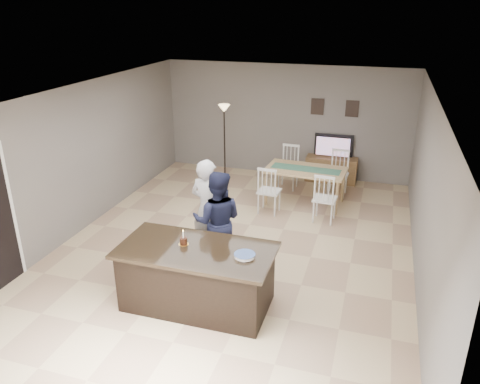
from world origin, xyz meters
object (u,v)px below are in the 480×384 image
(kitchen_island, at_px, (197,277))
(floor_lamp, at_px, (224,122))
(dining_table, at_px, (305,175))
(tv_console, at_px, (331,169))
(plate_stack, at_px, (245,255))
(television, at_px, (333,146))
(birthday_cake, at_px, (184,241))
(man, at_px, (217,221))
(woman, at_px, (208,209))

(kitchen_island, distance_m, floor_lamp, 5.28)
(dining_table, bearing_deg, tv_console, 79.43)
(plate_stack, relative_size, dining_table, 0.15)
(kitchen_island, relative_size, television, 2.35)
(tv_console, distance_m, television, 0.57)
(birthday_cake, height_order, floor_lamp, floor_lamp)
(television, height_order, dining_table, television)
(man, height_order, plate_stack, man)
(kitchen_island, height_order, television, television)
(tv_console, height_order, woman, woman)
(tv_console, relative_size, woman, 0.70)
(woman, xyz_separation_m, plate_stack, (1.05, -1.36, 0.06))
(woman, distance_m, dining_table, 2.97)
(tv_console, xyz_separation_m, birthday_cake, (-1.41, -5.50, 0.65))
(tv_console, distance_m, dining_table, 1.59)
(birthday_cake, height_order, plate_stack, birthday_cake)
(tv_console, relative_size, dining_table, 0.61)
(man, bearing_deg, floor_lamp, -84.31)
(tv_console, height_order, dining_table, dining_table)
(plate_stack, bearing_deg, television, 84.94)
(man, xyz_separation_m, dining_table, (0.88, 3.03, -0.19))
(floor_lamp, bearing_deg, plate_stack, -68.24)
(woman, relative_size, man, 1.04)
(television, relative_size, plate_stack, 3.22)
(woman, height_order, floor_lamp, floor_lamp)
(man, distance_m, plate_stack, 1.30)
(kitchen_island, xyz_separation_m, tv_console, (1.20, 5.57, -0.15))
(television, distance_m, birthday_cake, 5.75)
(kitchen_island, distance_m, television, 5.78)
(dining_table, bearing_deg, birthday_cake, -100.85)
(television, relative_size, woman, 0.53)
(television, bearing_deg, floor_lamp, 13.80)
(kitchen_island, height_order, tv_console, kitchen_island)
(woman, height_order, birthday_cake, woman)
(woman, height_order, plate_stack, woman)
(kitchen_island, xyz_separation_m, plate_stack, (0.70, -0.01, 0.47))
(television, relative_size, man, 0.55)
(kitchen_island, bearing_deg, tv_console, 77.84)
(kitchen_island, height_order, birthday_cake, birthday_cake)
(woman, distance_m, man, 0.42)
(birthday_cake, bearing_deg, man, 81.35)
(kitchen_island, xyz_separation_m, birthday_cake, (-0.21, 0.07, 0.50))
(plate_stack, bearing_deg, floor_lamp, 111.76)
(kitchen_island, bearing_deg, man, 93.48)
(kitchen_island, distance_m, woman, 1.45)
(floor_lamp, bearing_deg, kitchen_island, -75.37)
(birthday_cake, xyz_separation_m, dining_table, (1.03, 4.00, -0.31))
(kitchen_island, height_order, man, man)
(man, relative_size, plate_stack, 5.84)
(kitchen_island, relative_size, plate_stack, 7.57)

